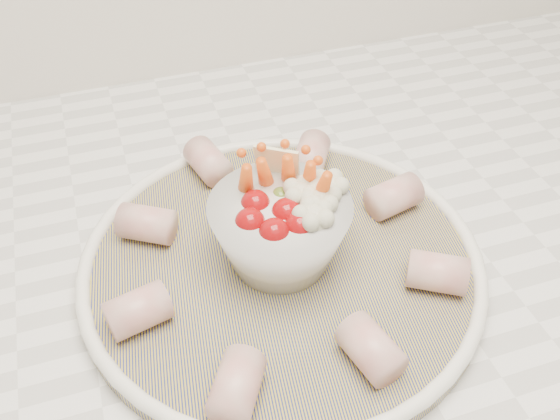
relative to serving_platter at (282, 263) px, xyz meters
name	(u,v)px	position (x,y,z in m)	size (l,w,h in m)	color
serving_platter	(282,263)	(0.00, 0.00, 0.00)	(0.38, 0.38, 0.02)	navy
veggie_bowl	(283,226)	(0.00, 0.00, 0.04)	(0.12, 0.12, 0.09)	silver
cured_meat_rolls	(280,246)	(0.00, 0.00, 0.02)	(0.29, 0.30, 0.03)	#C05C58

